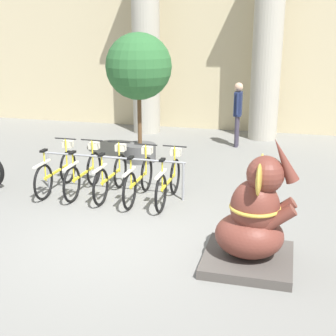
% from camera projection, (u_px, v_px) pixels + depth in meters
% --- Properties ---
extents(ground_plane, '(60.00, 60.00, 0.00)m').
position_uv_depth(ground_plane, '(113.00, 238.00, 7.41)').
color(ground_plane, slate).
extents(building_facade, '(20.00, 0.20, 6.00)m').
position_uv_depth(building_facade, '(211.00, 33.00, 14.48)').
color(building_facade, '#C6B78E').
rests_on(building_facade, ground_plane).
extents(column_left, '(1.05, 1.05, 5.16)m').
position_uv_depth(column_left, '(146.00, 47.00, 14.11)').
color(column_left, '#ADA899').
rests_on(column_left, ground_plane).
extents(column_right, '(1.05, 1.05, 5.16)m').
position_uv_depth(column_right, '(267.00, 48.00, 13.23)').
color(column_right, '#ADA899').
rests_on(column_right, ground_plane).
extents(bike_rack, '(2.96, 0.05, 0.77)m').
position_uv_depth(bike_rack, '(113.00, 166.00, 9.22)').
color(bike_rack, gray).
rests_on(bike_rack, ground_plane).
extents(bicycle_0, '(0.48, 1.75, 0.99)m').
position_uv_depth(bicycle_0, '(57.00, 171.00, 9.48)').
color(bicycle_0, black).
rests_on(bicycle_0, ground_plane).
extents(bicycle_1, '(0.48, 1.75, 0.99)m').
position_uv_depth(bicycle_1, '(84.00, 173.00, 9.35)').
color(bicycle_1, black).
rests_on(bicycle_1, ground_plane).
extents(bicycle_2, '(0.48, 1.75, 0.99)m').
position_uv_depth(bicycle_2, '(112.00, 175.00, 9.19)').
color(bicycle_2, black).
rests_on(bicycle_2, ground_plane).
extents(bicycle_3, '(0.48, 1.75, 0.99)m').
position_uv_depth(bicycle_3, '(139.00, 179.00, 9.00)').
color(bicycle_3, black).
rests_on(bicycle_3, ground_plane).
extents(bicycle_4, '(0.48, 1.75, 0.99)m').
position_uv_depth(bicycle_4, '(169.00, 181.00, 8.86)').
color(bicycle_4, black).
rests_on(bicycle_4, ground_plane).
extents(elephant_statue, '(1.24, 1.24, 1.88)m').
position_uv_depth(elephant_statue, '(253.00, 223.00, 6.43)').
color(elephant_statue, '#4C4742').
rests_on(elephant_statue, ground_plane).
extents(person_pedestrian, '(0.23, 0.47, 1.77)m').
position_uv_depth(person_pedestrian, '(238.00, 108.00, 12.74)').
color(person_pedestrian, '#383342').
rests_on(person_pedestrian, ground_plane).
extents(potted_tree, '(1.57, 1.57, 3.10)m').
position_uv_depth(potted_tree, '(139.00, 72.00, 11.02)').
color(potted_tree, '#4C4C4C').
rests_on(potted_tree, ground_plane).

